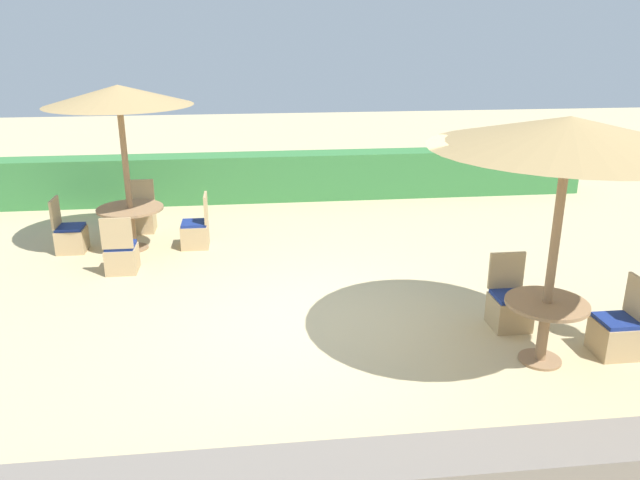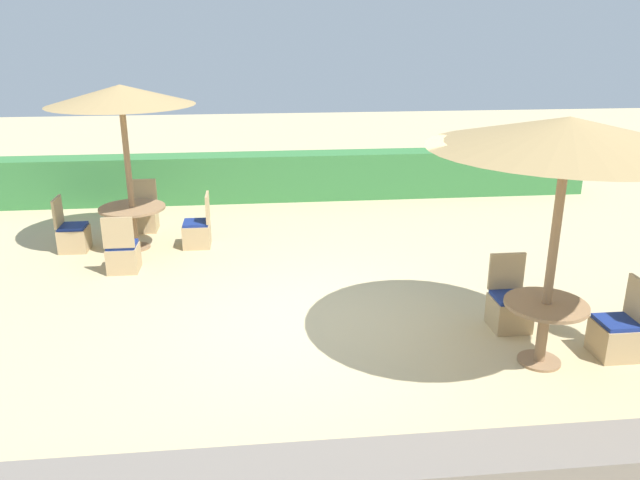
{
  "view_description": "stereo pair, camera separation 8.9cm",
  "coord_description": "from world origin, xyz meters",
  "views": [
    {
      "loc": [
        -0.94,
        -7.25,
        3.64
      ],
      "look_at": [
        0.0,
        0.6,
        0.9
      ],
      "focal_mm": 35.0,
      "sensor_mm": 36.0,
      "label": 1
    },
    {
      "loc": [
        -0.85,
        -7.26,
        3.64
      ],
      "look_at": [
        0.0,
        0.6,
        0.9
      ],
      "focal_mm": 35.0,
      "sensor_mm": 36.0,
      "label": 2
    }
  ],
  "objects": [
    {
      "name": "round_table_front_right",
      "position": [
        2.31,
        -1.31,
        0.55
      ],
      "size": [
        0.91,
        0.91,
        0.74
      ],
      "color": "#93704C",
      "rests_on": "ground_plane"
    },
    {
      "name": "ground_plane",
      "position": [
        0.0,
        0.0,
        0.0
      ],
      "size": [
        40.0,
        40.0,
        0.0
      ],
      "primitive_type": "plane",
      "color": "#C6B284"
    },
    {
      "name": "patio_chair_back_left_west",
      "position": [
        -3.94,
        3.1,
        0.26
      ],
      "size": [
        0.46,
        0.46,
        0.93
      ],
      "rotation": [
        0.0,
        0.0,
        -1.57
      ],
      "color": "tan",
      "rests_on": "ground_plane"
    },
    {
      "name": "patio_chair_back_left_north",
      "position": [
        -2.9,
        4.1,
        0.26
      ],
      "size": [
        0.46,
        0.46,
        0.93
      ],
      "rotation": [
        0.0,
        0.0,
        3.14
      ],
      "color": "tan",
      "rests_on": "ground_plane"
    },
    {
      "name": "hedge_row",
      "position": [
        0.0,
        6.05,
        0.5
      ],
      "size": [
        13.0,
        0.7,
        1.0
      ],
      "primitive_type": "cube",
      "color": "#387A3D",
      "rests_on": "ground_plane"
    },
    {
      "name": "patio_chair_back_left_south",
      "position": [
        -2.91,
        2.05,
        0.26
      ],
      "size": [
        0.46,
        0.46,
        0.93
      ],
      "color": "tan",
      "rests_on": "ground_plane"
    },
    {
      "name": "patio_chair_front_right_east",
      "position": [
        3.24,
        -1.25,
        0.26
      ],
      "size": [
        0.46,
        0.46,
        0.93
      ],
      "rotation": [
        0.0,
        0.0,
        1.57
      ],
      "color": "tan",
      "rests_on": "ground_plane"
    },
    {
      "name": "parasol_back_left",
      "position": [
        -2.91,
        3.1,
        2.57
      ],
      "size": [
        2.34,
        2.34,
        2.74
      ],
      "color": "#93704C",
      "rests_on": "ground_plane"
    },
    {
      "name": "patio_chair_front_right_north",
      "position": [
        2.29,
        -0.43,
        0.26
      ],
      "size": [
        0.46,
        0.46,
        0.93
      ],
      "rotation": [
        0.0,
        0.0,
        3.14
      ],
      "color": "tan",
      "rests_on": "ground_plane"
    },
    {
      "name": "parasol_front_right",
      "position": [
        2.31,
        -1.31,
        2.6
      ],
      "size": [
        2.86,
        2.86,
        2.78
      ],
      "color": "#93704C",
      "rests_on": "ground_plane"
    },
    {
      "name": "stone_border",
      "position": [
        0.0,
        -3.19,
        0.18
      ],
      "size": [
        10.0,
        0.56,
        0.35
      ],
      "primitive_type": "cube",
      "color": "slate",
      "rests_on": "ground_plane"
    },
    {
      "name": "patio_chair_back_left_east",
      "position": [
        -1.85,
        3.09,
        0.26
      ],
      "size": [
        0.46,
        0.46,
        0.93
      ],
      "rotation": [
        0.0,
        0.0,
        1.57
      ],
      "color": "tan",
      "rests_on": "ground_plane"
    },
    {
      "name": "round_table_back_left",
      "position": [
        -2.91,
        3.1,
        0.59
      ],
      "size": [
        1.1,
        1.1,
        0.74
      ],
      "color": "#93704C",
      "rests_on": "ground_plane"
    }
  ]
}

